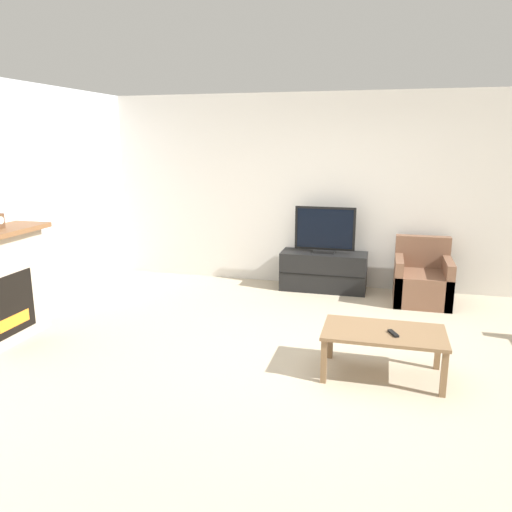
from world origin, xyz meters
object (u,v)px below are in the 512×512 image
object	(u,v)px
tv_stand	(324,271)
coffee_table	(384,336)
tv	(325,231)
armchair	(422,281)
remote	(393,333)

from	to	relation	value
tv_stand	coffee_table	bearing A→B (deg)	-71.51
tv	coffee_table	xyz separation A→B (m)	(0.83, -2.49, -0.46)
armchair	coffee_table	world-z (taller)	armchair
armchair	tv	bearing A→B (deg)	171.22
coffee_table	tv	bearing A→B (deg)	108.50
tv_stand	remote	world-z (taller)	tv_stand
coffee_table	remote	xyz separation A→B (m)	(0.08, -0.07, 0.06)
tv	coffee_table	size ratio (longest dim) A/B	0.78
tv	armchair	xyz separation A→B (m)	(1.30, -0.20, -0.56)
tv_stand	armchair	world-z (taller)	armchair
tv_stand	remote	xyz separation A→B (m)	(0.91, -2.56, 0.17)
remote	tv	bearing A→B (deg)	85.08
tv	armchair	size ratio (longest dim) A/B	1.01
armchair	tv_stand	bearing A→B (deg)	171.12
tv_stand	tv	distance (m)	0.57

